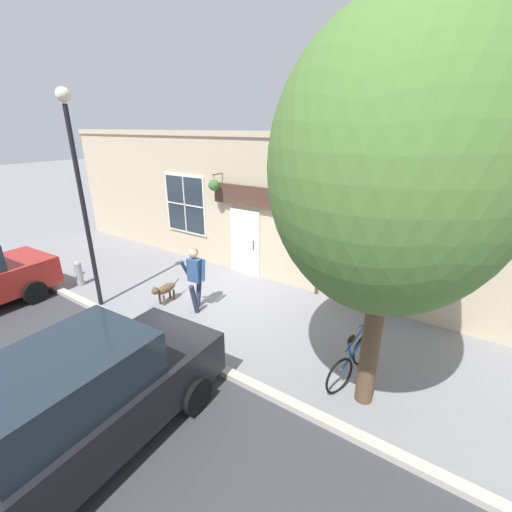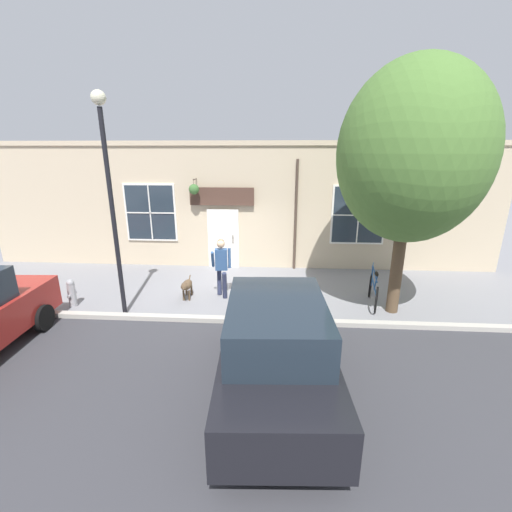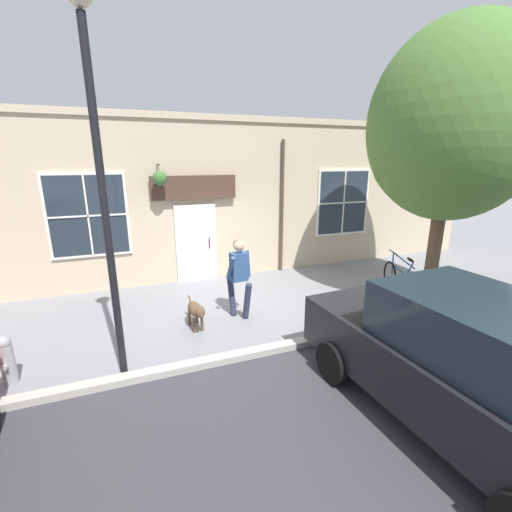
{
  "view_description": "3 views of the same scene",
  "coord_description": "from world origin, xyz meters",
  "px_view_note": "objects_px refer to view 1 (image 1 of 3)",
  "views": [
    {
      "loc": [
        6.08,
        5.57,
        4.49
      ],
      "look_at": [
        -0.3,
        1.18,
        1.54
      ],
      "focal_mm": 24.0,
      "sensor_mm": 36.0,
      "label": 1
    },
    {
      "loc": [
        9.51,
        1.42,
        4.03
      ],
      "look_at": [
        -0.62,
        0.75,
        0.91
      ],
      "focal_mm": 24.0,
      "sensor_mm": 36.0,
      "label": 2
    },
    {
      "loc": [
        6.85,
        -2.22,
        3.25
      ],
      "look_at": [
        -1.0,
        0.78,
        0.87
      ],
      "focal_mm": 24.0,
      "sensor_mm": 36.0,
      "label": 3
    }
  ],
  "objects_px": {
    "dog_on_leash": "(164,289)",
    "leaning_bicycle": "(353,359)",
    "parked_car_mid_block": "(80,402)",
    "street_tree_by_curb": "(391,174)",
    "pedestrian_walking": "(195,273)",
    "street_lamp": "(78,175)",
    "fire_hydrant": "(79,273)"
  },
  "relations": [
    {
      "from": "street_tree_by_curb",
      "to": "fire_hydrant",
      "type": "xyz_separation_m",
      "value": [
        0.33,
        -8.46,
        -3.47
      ]
    },
    {
      "from": "leaning_bicycle",
      "to": "parked_car_mid_block",
      "type": "xyz_separation_m",
      "value": [
        3.74,
        -2.64,
        0.5
      ]
    },
    {
      "from": "street_tree_by_curb",
      "to": "parked_car_mid_block",
      "type": "distance_m",
      "value": 5.37
    },
    {
      "from": "parked_car_mid_block",
      "to": "fire_hydrant",
      "type": "xyz_separation_m",
      "value": [
        -3.02,
        -5.5,
        -0.48
      ]
    },
    {
      "from": "street_lamp",
      "to": "street_tree_by_curb",
      "type": "bearing_deg",
      "value": 95.66
    },
    {
      "from": "dog_on_leash",
      "to": "fire_hydrant",
      "type": "height_order",
      "value": "fire_hydrant"
    },
    {
      "from": "leaning_bicycle",
      "to": "parked_car_mid_block",
      "type": "relative_size",
      "value": 0.39
    },
    {
      "from": "fire_hydrant",
      "to": "dog_on_leash",
      "type": "bearing_deg",
      "value": 103.23
    },
    {
      "from": "dog_on_leash",
      "to": "parked_car_mid_block",
      "type": "relative_size",
      "value": 0.24
    },
    {
      "from": "pedestrian_walking",
      "to": "fire_hydrant",
      "type": "bearing_deg",
      "value": -76.93
    },
    {
      "from": "street_tree_by_curb",
      "to": "parked_car_mid_block",
      "type": "xyz_separation_m",
      "value": [
        3.35,
        -2.96,
        -2.98
      ]
    },
    {
      "from": "pedestrian_walking",
      "to": "street_tree_by_curb",
      "type": "bearing_deg",
      "value": 82.65
    },
    {
      "from": "dog_on_leash",
      "to": "street_tree_by_curb",
      "type": "bearing_deg",
      "value": 86.17
    },
    {
      "from": "pedestrian_walking",
      "to": "street_tree_by_curb",
      "type": "height_order",
      "value": "street_tree_by_curb"
    },
    {
      "from": "leaning_bicycle",
      "to": "street_lamp",
      "type": "xyz_separation_m",
      "value": [
        1.07,
        -6.54,
        3.03
      ]
    },
    {
      "from": "pedestrian_walking",
      "to": "dog_on_leash",
      "type": "bearing_deg",
      "value": -77.4
    },
    {
      "from": "leaning_bicycle",
      "to": "fire_hydrant",
      "type": "relative_size",
      "value": 2.23
    },
    {
      "from": "dog_on_leash",
      "to": "fire_hydrant",
      "type": "xyz_separation_m",
      "value": [
        0.69,
        -2.95,
        0.0
      ]
    },
    {
      "from": "pedestrian_walking",
      "to": "street_tree_by_curb",
      "type": "distance_m",
      "value": 5.38
    },
    {
      "from": "street_tree_by_curb",
      "to": "street_lamp",
      "type": "xyz_separation_m",
      "value": [
        0.68,
        -6.87,
        -0.45
      ]
    },
    {
      "from": "pedestrian_walking",
      "to": "street_lamp",
      "type": "height_order",
      "value": "street_lamp"
    },
    {
      "from": "dog_on_leash",
      "to": "parked_car_mid_block",
      "type": "bearing_deg",
      "value": 34.38
    },
    {
      "from": "leaning_bicycle",
      "to": "street_lamp",
      "type": "relative_size",
      "value": 0.32
    },
    {
      "from": "parked_car_mid_block",
      "to": "pedestrian_walking",
      "type": "bearing_deg",
      "value": -158.19
    },
    {
      "from": "street_tree_by_curb",
      "to": "dog_on_leash",
      "type": "bearing_deg",
      "value": -93.83
    },
    {
      "from": "dog_on_leash",
      "to": "parked_car_mid_block",
      "type": "height_order",
      "value": "parked_car_mid_block"
    },
    {
      "from": "pedestrian_walking",
      "to": "dog_on_leash",
      "type": "height_order",
      "value": "pedestrian_walking"
    },
    {
      "from": "street_tree_by_curb",
      "to": "street_lamp",
      "type": "height_order",
      "value": "street_tree_by_curb"
    },
    {
      "from": "dog_on_leash",
      "to": "street_lamp",
      "type": "xyz_separation_m",
      "value": [
        1.05,
        -1.36,
        3.02
      ]
    },
    {
      "from": "dog_on_leash",
      "to": "leaning_bicycle",
      "type": "height_order",
      "value": "leaning_bicycle"
    },
    {
      "from": "pedestrian_walking",
      "to": "street_lamp",
      "type": "xyz_separation_m",
      "value": [
        1.27,
        -2.33,
        2.39
      ]
    },
    {
      "from": "parked_car_mid_block",
      "to": "fire_hydrant",
      "type": "distance_m",
      "value": 6.29
    }
  ]
}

